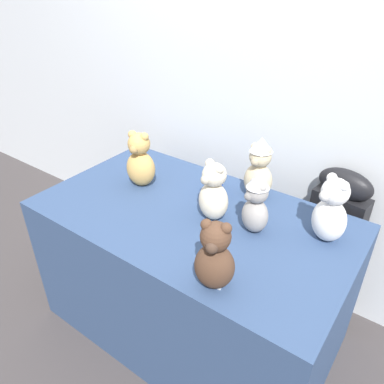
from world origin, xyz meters
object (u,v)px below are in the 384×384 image
teddy_bear_cocoa (215,257)px  teddy_bear_honey (140,161)px  party_cup_blue (215,184)px  instrument_case (330,245)px  teddy_bear_cream (213,193)px  teddy_bear_snow (331,211)px  display_table (192,274)px  teddy_bear_ash (256,204)px  teddy_bear_sand (259,169)px

teddy_bear_cocoa → teddy_bear_honey: teddy_bear_honey is taller
party_cup_blue → instrument_case: bearing=31.4°
instrument_case → party_cup_blue: bearing=-141.0°
teddy_bear_cream → teddy_bear_snow: size_ratio=0.96×
teddy_bear_snow → party_cup_blue: 0.60m
display_table → teddy_bear_ash: size_ratio=5.32×
teddy_bear_sand → teddy_bear_ash: size_ratio=1.14×
teddy_bear_ash → teddy_bear_snow: (0.28, 0.13, 0.00)m
teddy_bear_snow → teddy_bear_cream: bearing=-128.7°
party_cup_blue → display_table: bearing=-86.7°
teddy_bear_cream → party_cup_blue: size_ratio=2.66×
teddy_bear_sand → display_table: bearing=-115.6°
display_table → teddy_bear_honey: bearing=170.5°
instrument_case → teddy_bear_cocoa: size_ratio=3.27×
instrument_case → teddy_bear_cream: bearing=-122.2°
teddy_bear_cocoa → teddy_bear_honey: bearing=133.5°
teddy_bear_snow → teddy_bear_cocoa: bearing=-81.4°
instrument_case → teddy_bear_cocoa: bearing=-95.1°
teddy_bear_ash → teddy_bear_cocoa: bearing=-55.1°
party_cup_blue → teddy_bear_snow: bearing=-3.6°
teddy_bear_sand → teddy_bear_ash: teddy_bear_sand is taller
teddy_bear_cocoa → teddy_bear_honey: 0.82m
party_cup_blue → teddy_bear_sand: bearing=27.7°
display_table → teddy_bear_cream: size_ratio=5.19×
teddy_bear_ash → party_cup_blue: bearing=-179.3°
teddy_bear_cream → teddy_bear_sand: 0.30m
teddy_bear_ash → teddy_bear_snow: bearing=54.0°
display_table → teddy_bear_honey: 0.66m
display_table → teddy_bear_cocoa: teddy_bear_cocoa is taller
teddy_bear_ash → party_cup_blue: (-0.31, 0.17, -0.08)m
teddy_bear_snow → teddy_bear_honey: (-0.96, -0.12, 0.00)m
teddy_bear_sand → teddy_bear_honey: size_ratio=1.06×
teddy_bear_sand → teddy_bear_ash: (0.12, -0.27, -0.02)m
instrument_case → teddy_bear_snow: (0.04, -0.38, 0.45)m
teddy_bear_honey → teddy_bear_ash: bearing=-12.4°
instrument_case → teddy_bear_honey: size_ratio=3.10×
teddy_bear_honey → party_cup_blue: 0.41m
party_cup_blue → teddy_bear_cream: bearing=-60.0°
teddy_bear_ash → teddy_bear_snow: teddy_bear_snow is taller
instrument_case → teddy_bear_sand: 0.64m
instrument_case → teddy_bear_honey: teddy_bear_honey is taller
instrument_case → teddy_bear_sand: (-0.37, -0.24, 0.47)m
teddy_bear_sand → teddy_bear_snow: (0.40, -0.14, -0.02)m
teddy_bear_honey → party_cup_blue: teddy_bear_honey is taller
display_table → teddy_bear_honey: teddy_bear_honey is taller
display_table → teddy_bear_cream: (0.10, 0.03, 0.53)m
teddy_bear_cocoa → instrument_case: bearing=59.6°
teddy_bear_cocoa → teddy_bear_snow: bearing=47.5°
party_cup_blue → teddy_bear_cocoa: bearing=-57.5°
teddy_bear_ash → teddy_bear_cream: bearing=-144.0°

